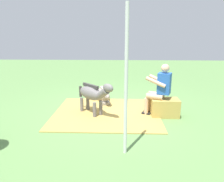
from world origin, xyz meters
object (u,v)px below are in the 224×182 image
at_px(person_seated, 159,88).
at_px(pony_standing, 93,94).
at_px(pony_lying, 103,95).
at_px(hay_bale, 165,108).
at_px(tent_pole_left, 126,84).

height_order(person_seated, pony_standing, person_seated).
bearing_deg(pony_lying, pony_standing, 82.86).
bearing_deg(pony_lying, hay_bale, 143.07).
distance_m(pony_standing, tent_pole_left, 2.12).
xyz_separation_m(pony_standing, tent_pole_left, (-0.79, 1.85, 0.69)).
relative_size(pony_standing, pony_lying, 0.79).
distance_m(person_seated, pony_lying, 2.02).
bearing_deg(person_seated, pony_standing, 0.40).
bearing_deg(tent_pole_left, person_seated, -115.55).
bearing_deg(hay_bale, pony_lying, -36.93).
height_order(person_seated, pony_lying, person_seated).
height_order(hay_bale, person_seated, person_seated).
distance_m(hay_bale, person_seated, 0.53).
distance_m(person_seated, tent_pole_left, 2.12).
relative_size(person_seated, pony_standing, 1.24).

